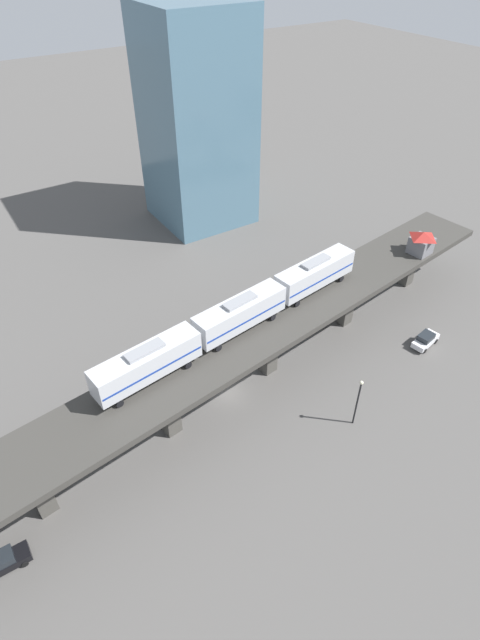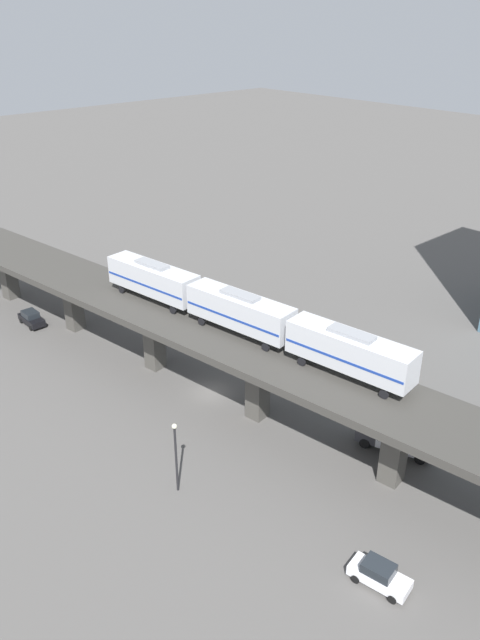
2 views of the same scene
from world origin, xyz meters
name	(u,v)px [view 1 (image 1 of 2)]	position (x,y,z in m)	size (l,w,h in m)	color
ground_plane	(229,393)	(0.00, 0.00, 0.00)	(400.00, 400.00, 0.00)	#514F4C
elevated_viaduct	(227,355)	(0.02, -0.18, 6.66)	(20.78, 92.29, 7.76)	#393733
subway_train	(240,313)	(-1.80, 2.81, 10.30)	(7.82, 37.24, 4.45)	silver
signal_hut	(422,242)	(-2.22, 33.99, 9.56)	(3.63, 3.63, 3.40)	slate
street_car_white	(426,340)	(6.94, 27.31, 0.94)	(2.57, 4.65, 1.89)	silver
street_car_black	(4,562)	(6.96, -28.09, 0.94)	(1.96, 4.40, 1.89)	black
delivery_truck	(315,303)	(-6.79, 19.13, 1.76)	(4.73, 7.52, 3.20)	#333338
street_lamp	(358,399)	(11.71, 9.75, 4.11)	(0.44, 0.44, 6.94)	black
office_tower	(197,121)	(-42.48, 20.11, 18.00)	(16.00, 16.00, 36.00)	slate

